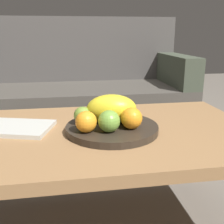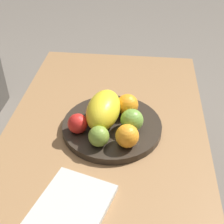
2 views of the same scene
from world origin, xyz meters
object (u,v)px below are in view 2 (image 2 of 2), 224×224
orange_left (127,105)px  apple_left (78,124)px  melon_large_front (103,110)px  magazine (68,212)px  fruit_bowl (112,126)px  apple_front (132,119)px  banana_bunch (102,112)px  coffee_table (105,142)px  orange_front (127,136)px  apple_right (99,136)px

orange_left → apple_left: orange_left is taller
melon_large_front → magazine: bearing=172.3°
fruit_bowl → apple_front: bearing=-104.3°
apple_front → apple_left: apple_front is taller
melon_large_front → orange_left: 0.10m
banana_bunch → melon_large_front: bearing=-160.4°
orange_left → banana_bunch: (-0.04, 0.08, -0.01)m
magazine → orange_left: bearing=-0.3°
coffee_table → magazine: (-0.33, 0.05, 0.05)m
melon_large_front → orange_front: bearing=-139.6°
coffee_table → apple_left: size_ratio=17.34×
coffee_table → melon_large_front: size_ratio=6.17×
banana_bunch → orange_front: bearing=-142.4°
coffee_table → apple_front: 0.14m
apple_front → apple_left: 0.18m
orange_left → magazine: orange_left is taller
fruit_bowl → magazine: (-0.35, 0.08, -0.00)m
apple_front → orange_front: bearing=173.1°
fruit_bowl → coffee_table: bearing=132.6°
fruit_bowl → melon_large_front: (0.00, 0.03, 0.07)m
coffee_table → orange_front: (-0.08, -0.08, 0.11)m
melon_large_front → orange_left: melon_large_front is taller
coffee_table → orange_left: 0.15m
coffee_table → fruit_bowl: fruit_bowl is taller
orange_front → magazine: bearing=151.9°
apple_left → magazine: bearing=-174.3°
coffee_table → orange_left: bearing=-40.3°
coffee_table → orange_front: orange_front is taller
apple_right → fruit_bowl: bearing=-15.9°
orange_front → apple_right: orange_front is taller
apple_front → magazine: bearing=156.6°
melon_large_front → magazine: melon_large_front is taller
coffee_table → magazine: size_ratio=4.59×
fruit_bowl → apple_left: size_ratio=5.13×
apple_front → melon_large_front: bearing=78.1°
coffee_table → apple_left: apple_left is taller
orange_left → apple_right: orange_left is taller
fruit_bowl → orange_left: 0.09m
banana_bunch → magazine: bearing=173.8°
orange_front → orange_left: orange_left is taller
banana_bunch → magazine: 0.38m
orange_left → apple_left: bearing=126.4°
orange_left → apple_front: same height
fruit_bowl → magazine: 0.36m
orange_left → apple_front: 0.08m
orange_left → banana_bunch: size_ratio=0.46×
coffee_table → apple_front: bearing=-87.3°
apple_left → melon_large_front: bearing=-54.8°
coffee_table → magazine: magazine is taller
orange_left → coffee_table: bearing=139.7°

